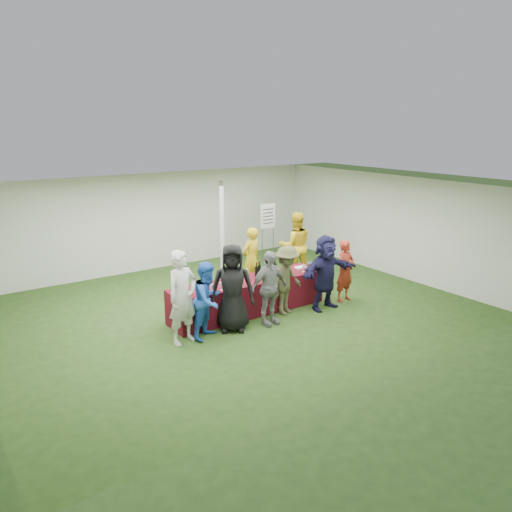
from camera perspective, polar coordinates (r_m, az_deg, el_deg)
ground at (r=11.20m, az=-2.78°, el=-6.10°), size 60.00×60.00×0.00m
tent at (r=12.03m, az=-3.88°, el=2.11°), size 10.00×10.00×10.00m
serving_table at (r=10.89m, az=-0.87°, el=-4.61°), size 3.60×0.80×0.75m
wine_bottles at (r=11.14m, az=1.08°, el=-1.46°), size 0.58×0.16×0.32m
wine_glasses at (r=10.31m, az=-2.08°, el=-2.90°), size 2.78×0.11×0.16m
water_bottle at (r=10.81m, az=-1.04°, el=-2.08°), size 0.07×0.07×0.23m
bar_towel at (r=11.66m, az=5.09°, el=-1.31°), size 0.25×0.18×0.03m
dump_bucket at (r=11.50m, az=6.30°, el=-1.19°), size 0.22×0.22×0.18m
wine_list_sign at (r=14.27m, az=1.37°, el=4.05°), size 0.50×0.03×1.80m
staff_pourer at (r=12.24m, az=-0.57°, el=-0.35°), size 0.64×0.50×1.57m
staff_back at (r=13.17m, az=4.53°, el=1.19°), size 1.07×0.98×1.79m
customer_0 at (r=9.38m, az=-8.38°, el=-4.69°), size 0.74×0.57×1.79m
customer_1 at (r=9.61m, az=-5.50°, el=-5.03°), size 0.91×0.85×1.50m
customer_2 at (r=9.84m, az=-2.72°, el=-3.67°), size 1.03×0.93×1.77m
customer_3 at (r=10.15m, az=1.47°, el=-3.70°), size 0.94×0.44×1.56m
customer_4 at (r=10.73m, az=3.51°, el=-2.78°), size 1.11×0.85×1.52m
customer_5 at (r=11.08m, az=7.95°, el=-1.87°), size 1.59×0.59×1.68m
customer_6 at (r=11.68m, az=10.17°, el=-1.69°), size 0.57×0.41×1.44m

